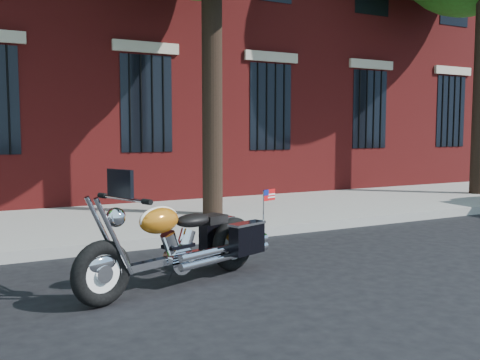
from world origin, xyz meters
TOP-DOWN VIEW (x-y plane):
  - ground at (0.00, 0.00)m, footprint 120.00×120.00m
  - curb at (0.00, 1.38)m, footprint 40.00×0.16m
  - sidewalk at (0.00, 3.26)m, footprint 40.00×3.60m
  - motorcycle at (-1.42, -0.52)m, footprint 2.48×1.22m

SIDE VIEW (x-z plane):
  - ground at x=0.00m, z-range 0.00..0.00m
  - curb at x=0.00m, z-range 0.00..0.15m
  - sidewalk at x=0.00m, z-range 0.00..0.15m
  - motorcycle at x=-1.42m, z-range -0.20..1.06m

